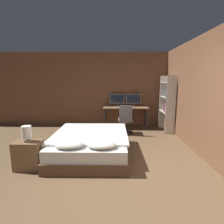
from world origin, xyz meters
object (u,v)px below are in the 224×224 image
(bed, at_px, (91,144))
(keyboard, at_px, (126,108))
(monitor_right, at_px, (134,99))
(desk, at_px, (126,109))
(nightstand, at_px, (29,155))
(bedside_lamp, at_px, (27,132))
(bookshelf, at_px, (168,102))
(computer_mouse, at_px, (134,107))
(office_chair, at_px, (125,123))
(monitor_left, at_px, (117,99))

(bed, distance_m, keyboard, 2.43)
(monitor_right, bearing_deg, desk, -144.97)
(nightstand, height_order, bedside_lamp, bedside_lamp)
(bedside_lamp, xyz_separation_m, desk, (2.06, 3.03, -0.06))
(bed, xyz_separation_m, monitor_right, (1.25, 2.60, 0.75))
(bed, distance_m, nightstand, 1.28)
(bedside_lamp, xyz_separation_m, bookshelf, (3.42, 2.55, 0.27))
(bedside_lamp, bearing_deg, monitor_right, 53.83)
(bedside_lamp, distance_m, computer_mouse, 3.66)
(nightstand, bearing_deg, keyboard, 53.76)
(monitor_right, distance_m, office_chair, 1.23)
(computer_mouse, xyz_separation_m, office_chair, (-0.32, -0.56, -0.40))
(computer_mouse, bearing_deg, nightstand, -129.60)
(monitor_left, bearing_deg, computer_mouse, -36.54)
(monitor_right, height_order, bookshelf, bookshelf)
(nightstand, height_order, office_chair, office_chair)
(nightstand, xyz_separation_m, monitor_right, (2.37, 3.24, 0.73))
(nightstand, xyz_separation_m, computer_mouse, (2.33, 2.82, 0.50))
(monitor_right, relative_size, bookshelf, 0.29)
(desk, distance_m, monitor_right, 0.50)
(monitor_right, relative_size, keyboard, 1.51)
(desk, xyz_separation_m, bookshelf, (1.35, -0.47, 0.33))
(nightstand, height_order, bookshelf, bookshelf)
(bed, height_order, desk, desk)
(nightstand, xyz_separation_m, office_chair, (2.01, 2.25, 0.09))
(keyboard, relative_size, bookshelf, 0.19)
(keyboard, xyz_separation_m, office_chair, (-0.05, -0.56, -0.39))
(nightstand, xyz_separation_m, monitor_left, (1.76, 3.24, 0.73))
(office_chair, bearing_deg, computer_mouse, 60.35)
(bed, height_order, nightstand, bed)
(nightstand, height_order, monitor_right, monitor_right)
(keyboard, bearing_deg, desk, 90.00)
(monitor_left, distance_m, keyboard, 0.57)
(keyboard, bearing_deg, bedside_lamp, -126.24)
(bed, height_order, bookshelf, bookshelf)
(computer_mouse, bearing_deg, monitor_right, 84.96)
(monitor_left, bearing_deg, office_chair, -75.87)
(bedside_lamp, relative_size, office_chair, 0.32)
(bedside_lamp, bearing_deg, nightstand, 0.00)
(computer_mouse, bearing_deg, monitor_left, 143.46)
(monitor_left, distance_m, computer_mouse, 0.74)
(bedside_lamp, xyz_separation_m, monitor_left, (1.76, 3.24, 0.28))
(bedside_lamp, relative_size, computer_mouse, 4.31)
(keyboard, height_order, office_chair, office_chair)
(keyboard, distance_m, bookshelf, 1.40)
(nightstand, distance_m, monitor_left, 3.76)
(bed, relative_size, keyboard, 5.56)
(monitor_left, bearing_deg, desk, -35.03)
(office_chair, bearing_deg, keyboard, 84.43)
(nightstand, xyz_separation_m, bedside_lamp, (0.00, 0.00, 0.45))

